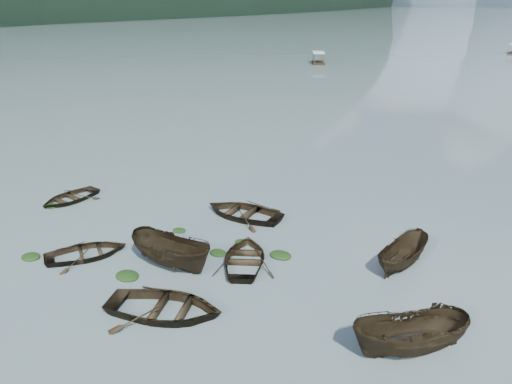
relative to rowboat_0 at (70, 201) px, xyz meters
The scene contains 19 objects.
ground_plane 14.08m from the rowboat_0, 31.30° to the right, with size 2400.00×2400.00×0.00m, color slate.
left_ridge_far 527.15m from the rowboat_0, 152.59° to the left, with size 560.00×1400.00×380.00m, color black.
haze_mtn_a 926.48m from the rowboat_0, 105.52° to the left, with size 520.00×520.00×280.00m, color #475666.
rowboat_0 is the anchor object (origin of this frame).
rowboat_1 8.46m from the rowboat_0, 28.17° to the right, with size 2.97×4.15×0.86m, color black.
rowboat_2 11.90m from the rowboat_0, ahead, with size 1.87×4.98×1.92m, color black.
rowboat_3 14.50m from the rowboat_0, ahead, with size 3.16×4.42×0.92m, color black.
rowboat_4 15.34m from the rowboat_0, 19.25° to the right, with size 3.66×5.12×1.06m, color black.
rowboat_5 23.82m from the rowboat_0, ahead, with size 1.82×4.85×1.87m, color black.
rowboat_7 11.94m from the rowboat_0, 24.60° to the left, with size 3.58×5.01×1.04m, color black.
rowboat_8 21.58m from the rowboat_0, 13.49° to the left, with size 1.55×4.12×1.59m, color black.
weed_clump_0 7.84m from the rowboat_0, 48.14° to the right, with size 1.07×0.88×0.23m, color black.
weed_clump_1 12.76m from the rowboat_0, ahead, with size 0.99×0.79×0.22m, color black.
weed_clump_2 11.53m from the rowboat_0, 20.62° to the right, with size 1.25×1.00×0.27m, color black.
weed_clump_3 13.16m from the rowboat_0, ahead, with size 0.86×0.72×0.19m, color black.
weed_clump_5 1.40m from the rowboat_0, 95.24° to the right, with size 1.07×0.87×0.23m, color black.
weed_clump_6 9.20m from the rowboat_0, ahead, with size 0.85×0.70×0.18m, color black.
weed_clump_7 15.71m from the rowboat_0, ahead, with size 1.19×0.95×0.26m, color black.
pontoon_left 76.42m from the rowboat_0, 107.99° to the left, with size 2.33×5.59×2.14m, color black, non-canonical shape.
Camera 1 is at (16.42, -9.75, 12.75)m, focal length 35.00 mm.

